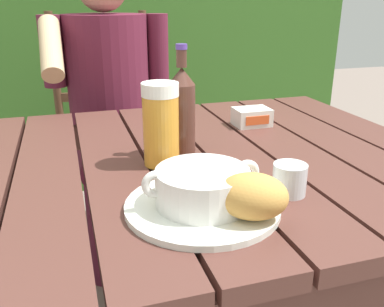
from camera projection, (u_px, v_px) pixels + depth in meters
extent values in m
cube|color=#522E27|center=(48.00, 178.00, 0.92)|extent=(0.14, 0.98, 0.04)
cube|color=#522E27|center=(115.00, 170.00, 0.96)|extent=(0.14, 0.98, 0.04)
cube|color=#522E27|center=(176.00, 163.00, 1.01)|extent=(0.14, 0.98, 0.04)
cube|color=#522E27|center=(232.00, 157.00, 1.05)|extent=(0.14, 0.98, 0.04)
cube|color=#522E27|center=(284.00, 151.00, 1.09)|extent=(0.14, 0.98, 0.04)
cube|color=#522E27|center=(333.00, 146.00, 1.13)|extent=(0.14, 0.98, 0.04)
cube|color=#522E27|center=(378.00, 141.00, 1.17)|extent=(0.14, 0.98, 0.04)
cube|color=#522E27|center=(142.00, 132.00, 1.44)|extent=(1.27, 0.03, 0.08)
cube|color=#522E27|center=(293.00, 191.00, 1.71)|extent=(0.06, 0.06, 0.70)
cube|color=#356323|center=(101.00, 45.00, 2.54)|extent=(2.95, 0.60, 1.64)
cylinder|color=#4C3823|center=(222.00, 72.00, 2.99)|extent=(0.10, 0.10, 1.19)
cylinder|color=#4C3823|center=(107.00, 57.00, 2.72)|extent=(0.10, 0.10, 1.46)
cylinder|color=brown|center=(168.00, 210.00, 1.80)|extent=(0.04, 0.04, 0.46)
cylinder|color=brown|center=(70.00, 224.00, 1.69)|extent=(0.04, 0.04, 0.46)
cylinder|color=brown|center=(149.00, 173.00, 2.18)|extent=(0.04, 0.04, 0.46)
cylinder|color=brown|center=(68.00, 183.00, 2.07)|extent=(0.04, 0.04, 0.46)
cube|color=brown|center=(111.00, 148.00, 1.85)|extent=(0.45, 0.46, 0.02)
cylinder|color=brown|center=(145.00, 74.00, 2.00)|extent=(0.04, 0.04, 0.58)
cylinder|color=brown|center=(56.00, 79.00, 1.89)|extent=(0.04, 0.04, 0.58)
cube|color=brown|center=(103.00, 95.00, 1.97)|extent=(0.41, 0.02, 0.04)
cube|color=brown|center=(100.00, 64.00, 1.92)|extent=(0.41, 0.02, 0.04)
cube|color=brown|center=(98.00, 31.00, 1.87)|extent=(0.41, 0.02, 0.04)
cylinder|color=maroon|center=(145.00, 225.00, 1.69)|extent=(0.11, 0.11, 0.45)
cylinder|color=maroon|center=(137.00, 151.00, 1.68)|extent=(0.13, 0.40, 0.13)
cylinder|color=maroon|center=(102.00, 231.00, 1.64)|extent=(0.11, 0.11, 0.45)
cylinder|color=maroon|center=(94.00, 155.00, 1.63)|extent=(0.13, 0.40, 0.13)
cylinder|color=maroon|center=(109.00, 83.00, 1.66)|extent=(0.32, 0.32, 0.52)
cylinder|color=maroon|center=(158.00, 48.00, 1.65)|extent=(0.08, 0.08, 0.26)
cylinder|color=maroon|center=(52.00, 52.00, 1.54)|extent=(0.08, 0.08, 0.26)
cylinder|color=tan|center=(51.00, 48.00, 1.38)|extent=(0.07, 0.25, 0.21)
cylinder|color=white|center=(202.00, 206.00, 0.75)|extent=(0.28, 0.28, 0.01)
cylinder|color=white|center=(202.00, 187.00, 0.73)|extent=(0.17, 0.17, 0.06)
cylinder|color=#974A22|center=(202.00, 179.00, 0.73)|extent=(0.15, 0.15, 0.01)
torus|color=white|center=(156.00, 184.00, 0.71)|extent=(0.05, 0.01, 0.05)
torus|color=white|center=(246.00, 173.00, 0.75)|extent=(0.05, 0.01, 0.05)
ellipsoid|color=gold|center=(252.00, 196.00, 0.68)|extent=(0.15, 0.13, 0.08)
cylinder|color=gold|center=(161.00, 131.00, 0.93)|extent=(0.08, 0.08, 0.16)
cylinder|color=white|center=(160.00, 89.00, 0.90)|extent=(0.08, 0.08, 0.03)
cylinder|color=#4D2C23|center=(182.00, 120.00, 0.98)|extent=(0.06, 0.06, 0.17)
cone|color=#4D2C23|center=(182.00, 76.00, 0.95)|extent=(0.06, 0.06, 0.04)
cylinder|color=#4D2C23|center=(182.00, 58.00, 0.93)|extent=(0.02, 0.02, 0.04)
cylinder|color=#55389A|center=(181.00, 47.00, 0.93)|extent=(0.03, 0.03, 0.01)
cylinder|color=silver|center=(289.00, 179.00, 0.80)|extent=(0.07, 0.07, 0.06)
cube|color=white|center=(252.00, 117.00, 1.24)|extent=(0.10, 0.08, 0.05)
cube|color=#E25726|center=(258.00, 120.00, 1.20)|extent=(0.07, 0.00, 0.03)
cube|color=silver|center=(268.00, 180.00, 0.86)|extent=(0.12, 0.04, 0.00)
cube|color=black|center=(238.00, 181.00, 0.85)|extent=(0.07, 0.03, 0.01)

